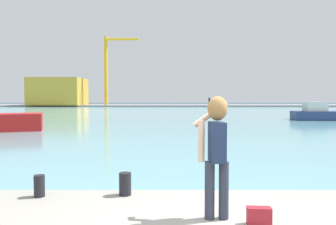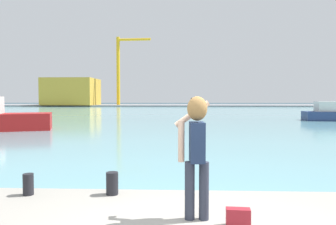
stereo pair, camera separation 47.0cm
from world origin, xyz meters
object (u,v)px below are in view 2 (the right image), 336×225
(harbor_bollard_2, at_px, (28,184))
(port_crane, at_px, (121,65))
(handbag, at_px, (238,217))
(harbor_bollard, at_px, (112,183))
(boat_moored_2, at_px, (333,114))
(person_photographer, at_px, (196,144))
(warehouse_left, at_px, (72,92))

(harbor_bollard_2, bearing_deg, port_crane, 99.78)
(handbag, bearing_deg, harbor_bollard, 146.63)
(boat_moored_2, bearing_deg, port_crane, 123.89)
(harbor_bollard, xyz_separation_m, boat_moored_2, (16.56, 27.06, -0.06))
(harbor_bollard, height_order, boat_moored_2, boat_moored_2)
(person_photographer, bearing_deg, boat_moored_2, -31.53)
(person_photographer, relative_size, port_crane, 0.09)
(harbor_bollard_2, xyz_separation_m, port_crane, (-14.92, 86.55, 11.30))
(handbag, bearing_deg, person_photographer, 158.37)
(boat_moored_2, relative_size, port_crane, 0.30)
(harbor_bollard, relative_size, harbor_bollard_2, 1.05)
(handbag, bearing_deg, port_crane, 101.83)
(port_crane, bearing_deg, person_photographer, -78.49)
(person_photographer, bearing_deg, port_crane, 8.23)
(handbag, relative_size, port_crane, 0.02)
(person_photographer, relative_size, harbor_bollard_2, 4.61)
(harbor_bollard_2, height_order, port_crane, port_crane)
(person_photographer, xyz_separation_m, harbor_bollard_2, (-2.92, 1.00, -0.88))
(harbor_bollard_2, relative_size, boat_moored_2, 0.06)
(handbag, relative_size, boat_moored_2, 0.05)
(person_photographer, xyz_separation_m, handbag, (0.55, -0.22, -0.95))
(harbor_bollard_2, distance_m, warehouse_left, 90.31)
(boat_moored_2, relative_size, warehouse_left, 0.42)
(harbor_bollard_2, height_order, warehouse_left, warehouse_left)
(harbor_bollard, xyz_separation_m, harbor_bollard_2, (-1.48, -0.09, -0.01))
(boat_moored_2, distance_m, port_crane, 68.88)
(person_photographer, relative_size, handbag, 5.44)
(handbag, bearing_deg, boat_moored_2, 62.81)
(person_photographer, xyz_separation_m, boat_moored_2, (15.12, 28.15, -0.92))
(harbor_bollard_2, bearing_deg, harbor_bollard, 3.47)
(harbor_bollard, bearing_deg, warehouse_left, 109.88)
(warehouse_left, relative_size, port_crane, 0.72)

